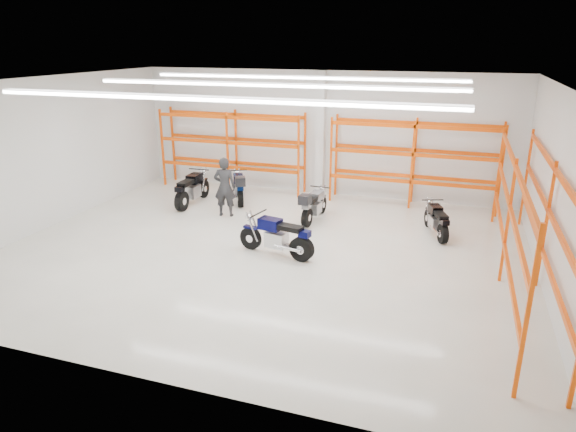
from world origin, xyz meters
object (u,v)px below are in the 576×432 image
(motorcycle_main, at_px, (279,237))
(motorcycle_back_a, at_px, (191,190))
(standing_man, at_px, (225,187))
(structural_column, at_px, (320,134))
(motorcycle_back_b, at_px, (239,188))
(motorcycle_back_c, at_px, (313,206))
(motorcycle_back_d, at_px, (437,221))

(motorcycle_main, height_order, motorcycle_back_a, motorcycle_back_a)
(motorcycle_main, bearing_deg, standing_man, 137.01)
(structural_column, bearing_deg, motorcycle_back_b, -140.89)
(motorcycle_back_b, distance_m, structural_column, 3.56)
(motorcycle_back_a, relative_size, motorcycle_back_c, 1.11)
(motorcycle_back_d, bearing_deg, structural_column, 144.39)
(motorcycle_main, bearing_deg, motorcycle_back_d, 36.43)
(motorcycle_back_d, bearing_deg, standing_man, -177.51)
(motorcycle_main, bearing_deg, motorcycle_back_c, 88.05)
(motorcycle_back_a, bearing_deg, motorcycle_back_d, -2.79)
(standing_man, height_order, structural_column, structural_column)
(motorcycle_back_c, bearing_deg, motorcycle_main, -91.95)
(motorcycle_back_a, bearing_deg, motorcycle_back_c, -4.38)
(motorcycle_back_d, bearing_deg, motorcycle_back_b, 169.99)
(motorcycle_back_a, height_order, motorcycle_back_d, motorcycle_back_a)
(motorcycle_back_a, distance_m, motorcycle_back_d, 8.33)
(motorcycle_back_b, xyz_separation_m, motorcycle_back_d, (6.86, -1.21, -0.09))
(motorcycle_main, distance_m, motorcycle_back_c, 2.95)
(structural_column, bearing_deg, motorcycle_back_a, -144.47)
(motorcycle_main, height_order, motorcycle_back_b, motorcycle_back_b)
(motorcycle_back_c, height_order, structural_column, structural_column)
(motorcycle_main, xyz_separation_m, motorcycle_back_a, (-4.42, 3.29, 0.02))
(motorcycle_back_b, xyz_separation_m, structural_column, (2.42, 1.97, 1.72))
(motorcycle_back_c, relative_size, structural_column, 0.47)
(motorcycle_main, relative_size, motorcycle_back_c, 1.07)
(motorcycle_main, distance_m, standing_man, 3.83)
(motorcycle_back_d, height_order, structural_column, structural_column)
(motorcycle_back_c, bearing_deg, motorcycle_back_a, 175.62)
(motorcycle_back_c, bearing_deg, motorcycle_back_d, -0.89)
(motorcycle_main, xyz_separation_m, structural_column, (-0.53, 6.06, 1.73))
(motorcycle_back_a, xyz_separation_m, motorcycle_back_b, (1.46, 0.81, -0.00))
(motorcycle_back_a, relative_size, motorcycle_back_d, 1.25)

